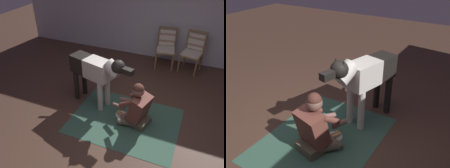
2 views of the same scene
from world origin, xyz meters
TOP-DOWN VIEW (x-y plane):
  - ground_plane at (0.00, 0.00)m, footprint 15.11×15.11m
  - back_wall at (0.00, 3.09)m, footprint 8.73×0.10m
  - area_rug at (-0.22, 0.22)m, footprint 1.94×1.46m
  - dining_chair_left_of_pair at (-0.02, 2.69)m, footprint 0.52×0.52m
  - dining_chair_right_of_pair at (0.64, 2.69)m, footprint 0.55×0.55m
  - person_sitting_on_floor at (-0.02, 0.25)m, footprint 0.73×0.58m
  - large_dog at (-0.93, 0.50)m, footprint 1.49×0.56m
  - hot_dog_on_plate at (-0.34, 0.34)m, footprint 0.23×0.23m

SIDE VIEW (x-z plane):
  - ground_plane at x=0.00m, z-range 0.00..0.00m
  - area_rug at x=-0.22m, z-range 0.00..0.01m
  - hot_dog_on_plate at x=-0.34m, z-range -0.01..0.06m
  - person_sitting_on_floor at x=-0.02m, z-range -0.08..0.76m
  - dining_chair_left_of_pair at x=-0.02m, z-range 0.05..1.03m
  - dining_chair_right_of_pair at x=0.64m, z-range 0.05..1.03m
  - large_dog at x=-0.93m, z-range 0.18..1.34m
  - back_wall at x=0.00m, z-range 0.00..2.60m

